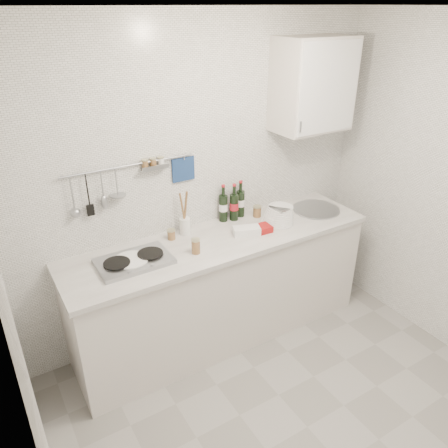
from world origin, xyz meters
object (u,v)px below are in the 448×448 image
utensil_crock (185,224)px  plate_stack_sink (279,215)px  wall_cabinet (313,85)px  plate_stack_hob (130,262)px  wine_bottles (233,201)px

utensil_crock → plate_stack_sink: bearing=-15.7°
wall_cabinet → plate_stack_hob: wall_cabinet is taller
plate_stack_sink → wall_cabinet: bearing=19.1°
plate_stack_sink → utensil_crock: bearing=164.3°
wine_bottles → utensil_crock: (-0.45, -0.03, -0.07)m
wall_cabinet → plate_stack_sink: 1.05m
plate_stack_hob → wine_bottles: wine_bottles is taller
plate_stack_hob → wine_bottles: (0.97, 0.24, 0.14)m
plate_stack_hob → plate_stack_sink: 1.27m
plate_stack_sink → utensil_crock: utensil_crock is taller
wall_cabinet → plate_stack_sink: wall_cabinet is taller
utensil_crock → plate_stack_hob: bearing=-158.4°
wall_cabinet → utensil_crock: bearing=175.7°
wall_cabinet → plate_stack_sink: (-0.36, -0.13, -0.97)m
wall_cabinet → utensil_crock: (-1.11, 0.08, -0.95)m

